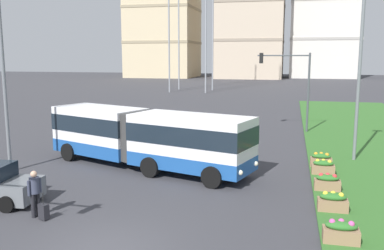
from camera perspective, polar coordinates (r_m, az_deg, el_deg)
ground_plane at (r=13.68m, az=-11.72°, el=-16.15°), size 260.00×260.00×0.00m
articulated_bus at (r=22.13m, az=-6.35°, el=-1.62°), size 11.93×6.22×3.00m
car_navy_sedan at (r=32.61m, az=-7.37°, el=0.29°), size 4.59×2.46×1.58m
pedestrian_crossing at (r=16.51m, az=-20.57°, el=-8.32°), size 0.36×0.55×1.74m
rolling_suitcase at (r=16.33m, az=-19.49°, el=-11.00°), size 0.42×0.35×0.97m
flower_planter_0 at (r=14.31m, az=19.58°, el=-13.46°), size 1.10×0.56×0.74m
flower_planter_1 at (r=16.92m, az=18.56°, el=-9.83°), size 1.10×0.56×0.74m
flower_planter_2 at (r=19.34m, az=17.89°, el=-7.38°), size 1.10×0.56×0.74m
flower_planter_3 at (r=21.83m, az=17.37°, el=-5.45°), size 1.10×0.56×0.74m
flower_planter_4 at (r=23.31m, az=17.12°, el=-4.51°), size 1.10×0.56×0.74m
traffic_light_far_right at (r=33.18m, az=13.35°, el=6.24°), size 3.99×0.28×6.08m
streetlight_left at (r=22.88m, az=-24.21°, el=6.49°), size 0.70×0.28×9.16m
streetlight_median at (r=24.76m, az=21.83°, el=7.75°), size 0.70×0.28×9.98m
apartment_tower_west at (r=120.92m, az=-3.94°, el=15.28°), size 18.16×17.42×36.75m
apartment_tower_centre at (r=123.94m, az=17.66°, el=15.42°), size 18.08×17.01×39.71m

